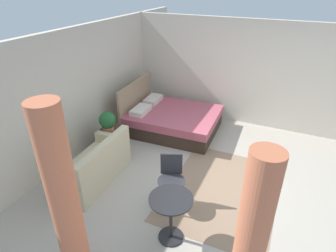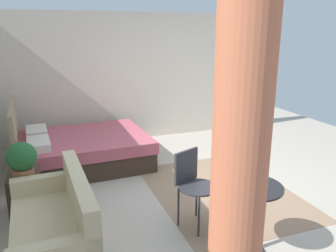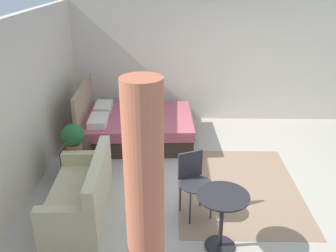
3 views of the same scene
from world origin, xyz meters
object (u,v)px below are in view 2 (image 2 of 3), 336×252
nightstand (26,193)px  potted_plant (22,159)px  couch (56,229)px  cafe_chair_near_window (193,180)px  balcony_table (250,207)px  bed (80,149)px

nightstand → potted_plant: (-0.10, -0.01, 0.48)m
couch → cafe_chair_near_window: size_ratio=1.78×
balcony_table → potted_plant: bearing=54.3°
nightstand → cafe_chair_near_window: size_ratio=0.59×
balcony_table → cafe_chair_near_window: size_ratio=0.84×
bed → balcony_table: size_ratio=2.91×
nightstand → potted_plant: 0.49m
nightstand → balcony_table: balcony_table is taller
cafe_chair_near_window → bed: bearing=24.3°
bed → potted_plant: size_ratio=5.08×
bed → cafe_chair_near_window: size_ratio=2.45×
couch → balcony_table: couch is taller
balcony_table → couch: bearing=70.9°
bed → balcony_table: 3.25m
bed → nightstand: (-1.35, 0.79, -0.02)m
bed → nightstand: size_ratio=4.16×
nightstand → potted_plant: potted_plant is taller
cafe_chair_near_window → potted_plant: bearing=65.4°
nightstand → balcony_table: 2.67m
bed → potted_plant: (-1.45, 0.77, 0.46)m
couch → potted_plant: 1.05m
couch → cafe_chair_near_window: bearing=-87.3°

